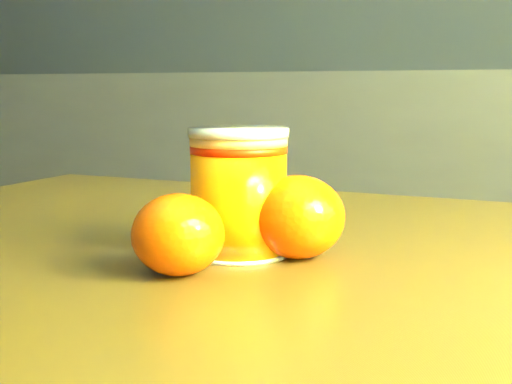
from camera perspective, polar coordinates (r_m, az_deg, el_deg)
The scene contains 4 objects.
kitchen_counter at distance 2.09m, azimuth 0.68°, elevation -2.98°, with size 3.15×0.60×0.90m, color #535258.
juice_glass at distance 0.53m, azimuth -1.39°, elevation -0.04°, with size 0.07×0.07×0.09m.
orange_front at distance 0.48m, azimuth -6.25°, elevation -3.40°, with size 0.06×0.06×0.06m, color #FF5605.
orange_back at distance 0.52m, azimuth 3.35°, elevation -2.00°, with size 0.07×0.07×0.06m, color #FF5605.
Camera 1 is at (1.05, -0.31, 0.87)m, focal length 50.00 mm.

